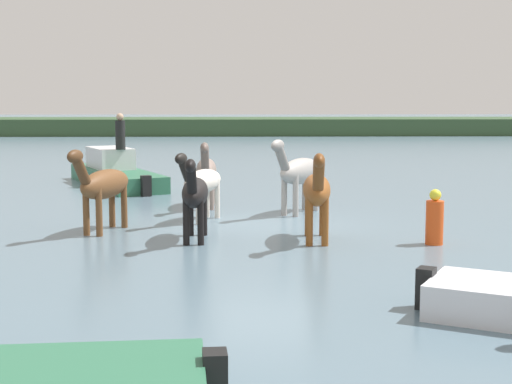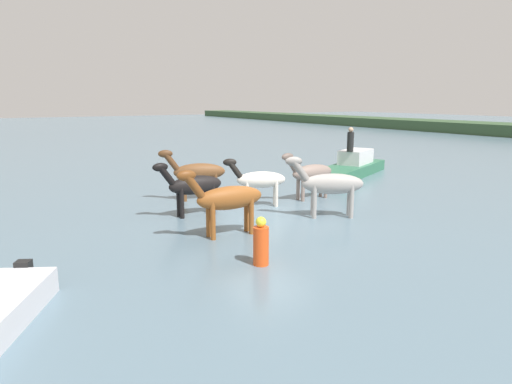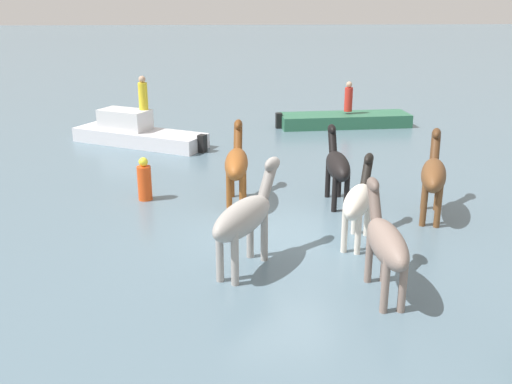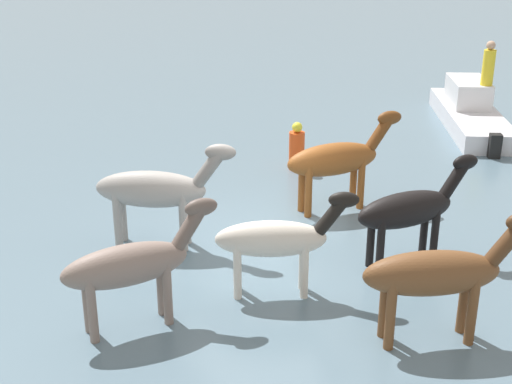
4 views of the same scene
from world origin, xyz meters
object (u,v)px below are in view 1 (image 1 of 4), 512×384
Objects in this scene: horse_chestnut_trailing at (195,194)px; horse_dun_straggler at (317,191)px; horse_pinto_flank at (201,182)px; buoy_channel_marker at (435,220)px; horse_lead at (206,170)px; person_helmsman_aft at (120,133)px; boat_tender_starboard at (115,175)px; horse_gray_outer at (299,172)px; horse_dark_mare at (103,185)px.

horse_dun_straggler is at bearing 88.73° from horse_chestnut_trailing.
horse_pinto_flank is 1.90× the size of buoy_channel_marker.
horse_chestnut_trailing is (-0.04, -4.78, -0.01)m from horse_lead.
horse_chestnut_trailing is at bearing -0.89° from horse_lead.
boat_tender_starboard is at bearing 124.46° from person_helmsman_aft.
horse_chestnut_trailing is at bearing -3.27° from horse_gray_outer.
horse_lead is at bearing -173.22° from boat_tender_starboard.
horse_pinto_flank is (0.01, 2.50, -0.05)m from horse_chestnut_trailing.
horse_chestnut_trailing is 4.96m from buoy_channel_marker.
horse_gray_outer is at bearing 120.73° from buoy_channel_marker.
person_helmsman_aft is (-0.89, 8.52, 0.72)m from horse_dark_mare.
person_helmsman_aft reaches higher than horse_pinto_flank.
horse_pinto_flank is at bearing -67.16° from person_helmsman_aft.
person_helmsman_aft is (0.24, -0.36, 1.44)m from boat_tender_starboard.
buoy_channel_marker is at bearing -167.55° from boat_tender_starboard.
horse_gray_outer is 4.39m from horse_chestnut_trailing.
horse_pinto_flank is at bearing 143.32° from horse_dark_mare.
buoy_channel_marker is (7.00, -1.57, -0.55)m from horse_dark_mare.
horse_chestnut_trailing is at bearing 23.23° from horse_pinto_flank.
boat_tender_starboard is at bearing 127.91° from buoy_channel_marker.
horse_chestnut_trailing is 10.48m from boat_tender_starboard.
horse_gray_outer is 0.97× the size of horse_dark_mare.
person_helmsman_aft is at bearing -146.65° from horse_dun_straggler.
horse_pinto_flank is 5.76m from buoy_channel_marker.
buoy_channel_marker is at bearing 84.41° from horse_dun_straggler.
horse_dark_mare is 8.98m from boat_tender_starboard.
horse_gray_outer is 5.22m from horse_dark_mare.
horse_dark_mare is at bearing -29.80° from horse_gray_outer.
horse_dun_straggler is at bearing 170.67° from buoy_channel_marker.
horse_lead reaches higher than horse_chestnut_trailing.
horse_pinto_flank reaches higher than buoy_channel_marker.
horse_pinto_flank is 1.82× the size of person_helmsman_aft.
person_helmsman_aft reaches higher than buoy_channel_marker.
horse_dark_mare is at bearing -32.31° from horse_pinto_flank.
horse_dark_mare reaches higher than boat_tender_starboard.
horse_gray_outer is at bearing -163.48° from boat_tender_starboard.
horse_dun_straggler reaches higher than horse_chestnut_trailing.
buoy_channel_marker is at bearing 42.29° from horse_lead.
horse_gray_outer is 1.09× the size of horse_pinto_flank.
horse_dark_mare is at bearing 161.81° from boat_tender_starboard.
horse_dun_straggler reaches higher than horse_pinto_flank.
horse_gray_outer is 1.99× the size of person_helmsman_aft.
horse_dark_mare is 2.15× the size of buoy_channel_marker.
horse_dark_mare reaches higher than buoy_channel_marker.
horse_lead is 5.73m from person_helmsman_aft.
horse_lead is 1.01× the size of horse_chestnut_trailing.
boat_tender_starboard is 5.04× the size of person_helmsman_aft.
person_helmsman_aft is at bearing 128.03° from buoy_channel_marker.
horse_dun_straggler is 2.48m from buoy_channel_marker.
horse_gray_outer is 2.70m from horse_pinto_flank.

